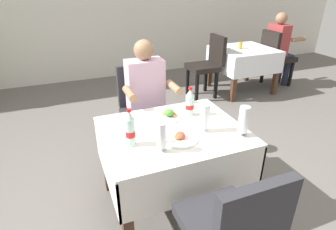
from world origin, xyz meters
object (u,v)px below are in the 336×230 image
object	(u,v)px
beer_glass_right	(161,137)
chair_far_diner_seat	(142,107)
background_table_tumbler	(240,46)
beer_glass_middle	(244,121)
background_dining_table	(243,59)
cola_bottle_secondary	(190,103)
background_chair_right	(276,55)
cola_bottle_primary	(130,130)
seated_diner_far	(147,97)
plate_near_camera	(180,138)
main_dining_table	(173,148)
plate_far_diner	(168,115)
chair_near_camera_side	(231,227)
background_chair_left	(208,63)
background_patron	(279,46)
beer_glass_left	(205,118)

from	to	relation	value
beer_glass_right	chair_far_diner_seat	bearing A→B (deg)	80.37
chair_far_diner_seat	background_table_tumbler	size ratio (longest dim) A/B	8.82
beer_glass_middle	background_dining_table	distance (m)	2.90
chair_far_diner_seat	background_dining_table	world-z (taller)	chair_far_diner_seat
cola_bottle_secondary	background_table_tumbler	world-z (taller)	cola_bottle_secondary
beer_glass_right	background_chair_right	distance (m)	3.79
cola_bottle_primary	seated_diner_far	bearing A→B (deg)	65.21
plate_near_camera	chair_far_diner_seat	bearing A→B (deg)	89.62
plate_near_camera	beer_glass_right	size ratio (longest dim) A/B	1.15
chair_far_diner_seat	beer_glass_right	size ratio (longest dim) A/B	4.54
chair_far_diner_seat	seated_diner_far	distance (m)	0.19
main_dining_table	seated_diner_far	world-z (taller)	seated_diner_far
seated_diner_far	beer_glass_right	xyz separation A→B (m)	(-0.21, -0.96, 0.12)
seated_diner_far	plate_far_diner	bearing A→B (deg)	-87.46
chair_far_diner_seat	chair_near_camera_side	world-z (taller)	same
plate_far_diner	beer_glass_middle	world-z (taller)	beer_glass_middle
plate_near_camera	background_dining_table	world-z (taller)	plate_near_camera
cola_bottle_primary	background_dining_table	world-z (taller)	cola_bottle_primary
chair_near_camera_side	cola_bottle_primary	size ratio (longest dim) A/B	3.54
background_chair_left	background_table_tumbler	size ratio (longest dim) A/B	8.82
main_dining_table	background_patron	world-z (taller)	background_patron
chair_far_diner_seat	seated_diner_far	size ratio (longest dim) A/B	0.77
seated_diner_far	background_chair_right	world-z (taller)	seated_diner_far
chair_near_camera_side	background_patron	world-z (taller)	background_patron
background_chair_right	background_table_tumbler	size ratio (longest dim) A/B	8.82
seated_diner_far	cola_bottle_primary	xyz separation A→B (m)	(-0.37, -0.81, 0.13)
main_dining_table	cola_bottle_secondary	bearing A→B (deg)	38.96
chair_far_diner_seat	chair_near_camera_side	bearing A→B (deg)	-90.00
cola_bottle_secondary	background_patron	xyz separation A→B (m)	(2.63, 1.89, -0.12)
main_dining_table	cola_bottle_primary	size ratio (longest dim) A/B	3.90
beer_glass_left	plate_far_diner	bearing A→B (deg)	117.37
beer_glass_left	main_dining_table	bearing A→B (deg)	153.56
beer_glass_left	beer_glass_middle	bearing A→B (deg)	-35.34
chair_far_diner_seat	chair_near_camera_side	size ratio (longest dim) A/B	1.00
chair_far_diner_seat	beer_glass_left	xyz separation A→B (m)	(0.21, -0.94, 0.28)
beer_glass_middle	cola_bottle_primary	distance (m)	0.81
cola_bottle_primary	background_chair_left	xyz separation A→B (m)	(1.81, 2.16, -0.29)
background_patron	cola_bottle_primary	bearing A→B (deg)	-145.98
beer_glass_right	cola_bottle_primary	distance (m)	0.23
seated_diner_far	cola_bottle_secondary	distance (m)	0.59
main_dining_table	beer_glass_right	bearing A→B (deg)	-126.97
background_chair_right	seated_diner_far	bearing A→B (deg)	-154.09
background_table_tumbler	chair_far_diner_seat	bearing A→B (deg)	-148.77
cola_bottle_primary	beer_glass_middle	bearing A→B (deg)	-12.62
chair_far_diner_seat	plate_far_diner	size ratio (longest dim) A/B	4.14
background_chair_right	beer_glass_left	bearing A→B (deg)	-139.99
background_chair_right	background_table_tumbler	xyz separation A→B (m)	(-0.77, -0.01, 0.22)
cola_bottle_primary	background_chair_left	bearing A→B (deg)	50.08
plate_far_diner	background_table_tumbler	size ratio (longest dim) A/B	2.13
cola_bottle_primary	background_dining_table	distance (m)	3.31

